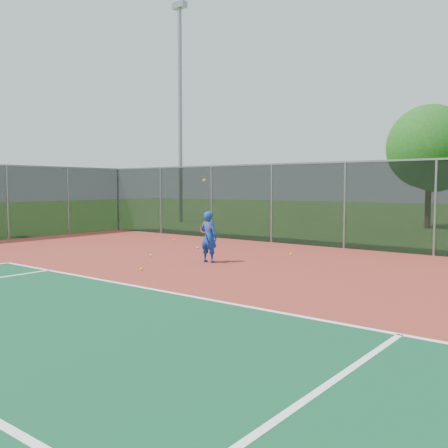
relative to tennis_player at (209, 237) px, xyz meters
The scene contains 11 objects.
ground 8.12m from the tennis_player, 54.86° to the right, with size 120.00×120.00×0.00m, color #2D5F1B.
court_apron 6.60m from the tennis_player, 44.75° to the right, with size 30.00×20.00×0.02m, color maroon.
fence_back 7.16m from the tennis_player, 49.16° to the left, with size 30.00×0.06×3.03m.
tennis_player is the anchor object (origin of this frame).
practice_ball_0 2.28m from the tennis_player, 103.60° to the right, with size 0.07×0.07×0.07m, color yellow.
practice_ball_2 5.86m from the tennis_player, 143.44° to the left, with size 0.07×0.07×0.07m, color yellow.
practice_ball_3 2.30m from the tennis_player, behind, with size 0.07×0.07×0.07m, color yellow.
practice_ball_4 3.02m from the tennis_player, 68.53° to the left, with size 0.07×0.07×0.07m, color yellow.
practice_ball_5 3.19m from the tennis_player, 136.92° to the left, with size 0.07×0.07×0.07m, color yellow.
floodlight_nw 17.56m from the tennis_player, 135.80° to the left, with size 0.90×0.40×12.97m.
tree_back_left 16.20m from the tennis_player, 84.35° to the left, with size 4.31×4.31×6.32m.
Camera 1 is at (4.37, -4.19, 2.20)m, focal length 40.00 mm.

